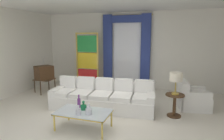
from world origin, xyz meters
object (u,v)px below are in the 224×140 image
object	(u,v)px
round_side_table	(175,103)
bottle_crystal_tall	(89,111)
table_lamp_brass	(176,78)
stained_glass_divider	(87,62)
vintage_tv	(44,73)
bottle_blue_decanter	(79,102)
bottle_ruby_flask	(84,107)
peacock_figurine	(91,85)
couch_white_long	(103,98)
bottle_amber_squat	(78,111)
coffee_table	(83,113)
armchair_white	(191,98)

from	to	relation	value
round_side_table	bottle_crystal_tall	bearing A→B (deg)	-140.18
table_lamp_brass	stained_glass_divider	bearing A→B (deg)	150.35
vintage_tv	bottle_blue_decanter	bearing A→B (deg)	-38.77
bottle_crystal_tall	bottle_ruby_flask	size ratio (longest dim) A/B	1.11
peacock_figurine	table_lamp_brass	xyz separation A→B (m)	(3.03, -1.53, 0.81)
couch_white_long	bottle_blue_decanter	bearing A→B (deg)	-98.78
stained_glass_divider	vintage_tv	bearing A→B (deg)	-137.35
bottle_amber_squat	vintage_tv	xyz separation A→B (m)	(-2.63, 2.35, 0.24)
coffee_table	round_side_table	world-z (taller)	round_side_table
bottle_blue_decanter	armchair_white	world-z (taller)	armchair_white
couch_white_long	bottle_blue_decanter	xyz separation A→B (m)	(-0.18, -1.15, 0.23)
bottle_amber_squat	round_side_table	size ratio (longest dim) A/B	0.37
coffee_table	bottle_blue_decanter	size ratio (longest dim) A/B	3.85
bottle_amber_squat	armchair_white	bearing A→B (deg)	43.91
bottle_amber_squat	stained_glass_divider	distance (m)	3.80
couch_white_long	table_lamp_brass	xyz separation A→B (m)	(1.97, 0.02, 0.72)
bottle_crystal_tall	round_side_table	distance (m)	2.29
peacock_figurine	round_side_table	xyz separation A→B (m)	(3.03, -1.53, 0.14)
bottle_blue_decanter	round_side_table	world-z (taller)	bottle_blue_decanter
bottle_crystal_tall	bottle_ruby_flask	distance (m)	0.31
armchair_white	table_lamp_brass	world-z (taller)	table_lamp_brass
peacock_figurine	table_lamp_brass	bearing A→B (deg)	-26.72
coffee_table	round_side_table	bearing A→B (deg)	35.08
bottle_blue_decanter	round_side_table	size ratio (longest dim) A/B	0.53
couch_white_long	armchair_white	bearing A→B (deg)	17.97
table_lamp_brass	couch_white_long	bearing A→B (deg)	-179.47
bottle_blue_decanter	armchair_white	distance (m)	3.26
bottle_crystal_tall	armchair_white	xyz separation A→B (m)	(2.22, 2.23, -0.20)
bottle_blue_decanter	bottle_crystal_tall	xyz separation A→B (m)	(0.39, -0.30, -0.04)
vintage_tv	peacock_figurine	distance (m)	1.79
peacock_figurine	table_lamp_brass	distance (m)	3.49
bottle_crystal_tall	vintage_tv	size ratio (longest dim) A/B	0.18
coffee_table	bottle_ruby_flask	world-z (taller)	bottle_ruby_flask
vintage_tv	armchair_white	distance (m)	5.07
bottle_crystal_tall	table_lamp_brass	xyz separation A→B (m)	(1.76, 1.46, 0.54)
bottle_blue_decanter	stained_glass_divider	bearing A→B (deg)	111.68
vintage_tv	peacock_figurine	xyz separation A→B (m)	(1.56, 0.73, -0.51)
armchair_white	coffee_table	bearing A→B (deg)	-138.40
couch_white_long	armchair_white	distance (m)	2.56
bottle_amber_squat	vintage_tv	size ratio (longest dim) A/B	0.16
bottle_crystal_tall	coffee_table	bearing A→B (deg)	150.47
bottle_ruby_flask	vintage_tv	distance (m)	3.33
bottle_amber_squat	bottle_crystal_tall	bearing A→B (deg)	24.87
couch_white_long	bottle_ruby_flask	size ratio (longest dim) A/B	13.96
bottle_crystal_tall	bottle_amber_squat	xyz separation A→B (m)	(-0.20, -0.09, -0.01)
bottle_amber_squat	round_side_table	distance (m)	2.50
bottle_amber_squat	stained_glass_divider	xyz separation A→B (m)	(-1.42, 3.47, 0.57)
table_lamp_brass	bottle_ruby_flask	bearing A→B (deg)	-147.59
vintage_tv	round_side_table	size ratio (longest dim) A/B	2.26
round_side_table	vintage_tv	bearing A→B (deg)	170.14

